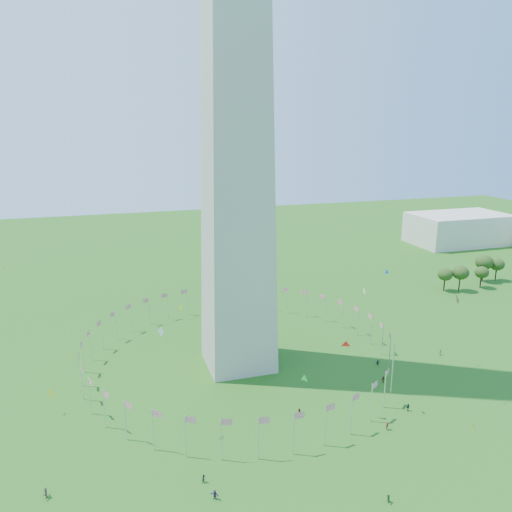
% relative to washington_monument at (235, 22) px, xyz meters
% --- Properties ---
extents(ground, '(600.00, 600.00, 0.00)m').
position_rel_washington_monument_xyz_m(ground, '(0.00, -50.00, -84.50)').
color(ground, '#1B5113').
rests_on(ground, ground).
extents(washington_monument, '(16.80, 16.80, 169.00)m').
position_rel_washington_monument_xyz_m(washington_monument, '(0.00, 0.00, 0.00)').
color(washington_monument, '#B3AE9F').
rests_on(washington_monument, ground).
extents(flag_ring, '(80.24, 80.24, 9.00)m').
position_rel_washington_monument_xyz_m(flag_ring, '(-0.00, 0.00, -80.00)').
color(flag_ring, silver).
rests_on(flag_ring, ground).
extents(gov_building_east_a, '(50.00, 30.00, 16.00)m').
position_rel_washington_monument_xyz_m(gov_building_east_a, '(150.00, 100.00, -76.50)').
color(gov_building_east_a, beige).
rests_on(gov_building_east_a, ground).
extents(crowd, '(100.83, 62.98, 1.93)m').
position_rel_washington_monument_xyz_m(crowd, '(5.04, -43.15, -83.65)').
color(crowd, '#1E2846').
rests_on(crowd, ground).
extents(kites_aloft, '(104.08, 67.60, 34.15)m').
position_rel_washington_monument_xyz_m(kites_aloft, '(12.99, -28.16, -65.05)').
color(kites_aloft, red).
rests_on(kites_aloft, ground).
extents(tree_line_east, '(52.99, 15.65, 10.94)m').
position_rel_washington_monument_xyz_m(tree_line_east, '(113.99, 35.72, -79.74)').
color(tree_line_east, '#31511B').
rests_on(tree_line_east, ground).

